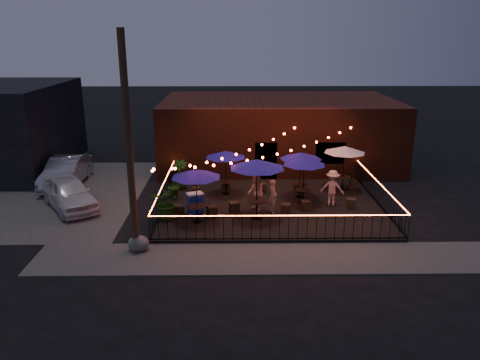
{
  "coord_description": "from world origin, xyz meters",
  "views": [
    {
      "loc": [
        -1.72,
        -18.55,
        7.8
      ],
      "look_at": [
        -1.47,
        1.78,
        1.42
      ],
      "focal_mm": 35.0,
      "sensor_mm": 36.0,
      "label": 1
    }
  ],
  "objects_px": {
    "cafe_table_3": "(301,156)",
    "cooler": "(195,203)",
    "cafe_table_2": "(257,165)",
    "boulder": "(139,243)",
    "cafe_table_4": "(304,162)",
    "cafe_table_0": "(196,174)",
    "cafe_table_1": "(226,155)",
    "cafe_table_5": "(345,150)",
    "utility_pole": "(129,148)"
  },
  "relations": [
    {
      "from": "utility_pole",
      "to": "cafe_table_4",
      "type": "bearing_deg",
      "value": 34.73
    },
    {
      "from": "cafe_table_3",
      "to": "cooler",
      "type": "xyz_separation_m",
      "value": [
        -4.93,
        -2.05,
        -1.58
      ]
    },
    {
      "from": "cafe_table_2",
      "to": "boulder",
      "type": "distance_m",
      "value": 5.83
    },
    {
      "from": "cafe_table_0",
      "to": "cafe_table_3",
      "type": "relative_size",
      "value": 1.18
    },
    {
      "from": "utility_pole",
      "to": "cafe_table_4",
      "type": "relative_size",
      "value": 3.38
    },
    {
      "from": "cafe_table_1",
      "to": "cafe_table_2",
      "type": "bearing_deg",
      "value": -66.78
    },
    {
      "from": "cafe_table_0",
      "to": "cafe_table_4",
      "type": "xyz_separation_m",
      "value": [
        4.8,
        2.27,
        -0.11
      ]
    },
    {
      "from": "cafe_table_2",
      "to": "cafe_table_4",
      "type": "bearing_deg",
      "value": 39.48
    },
    {
      "from": "cafe_table_2",
      "to": "cafe_table_3",
      "type": "relative_size",
      "value": 1.33
    },
    {
      "from": "utility_pole",
      "to": "cafe_table_2",
      "type": "bearing_deg",
      "value": 32.17
    },
    {
      "from": "cooler",
      "to": "utility_pole",
      "type": "bearing_deg",
      "value": -141.26
    },
    {
      "from": "cafe_table_2",
      "to": "cooler",
      "type": "bearing_deg",
      "value": 165.89
    },
    {
      "from": "cafe_table_0",
      "to": "cafe_table_4",
      "type": "height_order",
      "value": "cafe_table_0"
    },
    {
      "from": "cafe_table_0",
      "to": "boulder",
      "type": "relative_size",
      "value": 3.26
    },
    {
      "from": "cafe_table_4",
      "to": "cafe_table_1",
      "type": "bearing_deg",
      "value": 159.88
    },
    {
      "from": "cafe_table_0",
      "to": "cafe_table_3",
      "type": "xyz_separation_m",
      "value": [
        4.76,
        3.12,
        -0.07
      ]
    },
    {
      "from": "cafe_table_1",
      "to": "cafe_table_2",
      "type": "xyz_separation_m",
      "value": [
        1.38,
        -3.21,
        0.39
      ]
    },
    {
      "from": "cafe_table_2",
      "to": "boulder",
      "type": "relative_size",
      "value": 3.68
    },
    {
      "from": "cafe_table_1",
      "to": "cafe_table_3",
      "type": "xyz_separation_m",
      "value": [
        3.6,
        -0.48,
        0.02
      ]
    },
    {
      "from": "cafe_table_0",
      "to": "cafe_table_1",
      "type": "bearing_deg",
      "value": 72.21
    },
    {
      "from": "cafe_table_3",
      "to": "cooler",
      "type": "distance_m",
      "value": 5.57
    },
    {
      "from": "cafe_table_0",
      "to": "cafe_table_4",
      "type": "relative_size",
      "value": 1.16
    },
    {
      "from": "cafe_table_4",
      "to": "cafe_table_3",
      "type": "bearing_deg",
      "value": 92.96
    },
    {
      "from": "cafe_table_0",
      "to": "cafe_table_1",
      "type": "distance_m",
      "value": 3.79
    },
    {
      "from": "cafe_table_0",
      "to": "cooler",
      "type": "distance_m",
      "value": 1.98
    },
    {
      "from": "cafe_table_5",
      "to": "boulder",
      "type": "bearing_deg",
      "value": -143.71
    },
    {
      "from": "cafe_table_4",
      "to": "cafe_table_2",
      "type": "bearing_deg",
      "value": -140.52
    },
    {
      "from": "cafe_table_4",
      "to": "utility_pole",
      "type": "bearing_deg",
      "value": -145.27
    },
    {
      "from": "utility_pole",
      "to": "cooler",
      "type": "xyz_separation_m",
      "value": [
        1.93,
        3.59,
        -3.39
      ]
    },
    {
      "from": "cafe_table_3",
      "to": "cafe_table_5",
      "type": "bearing_deg",
      "value": 24.25
    },
    {
      "from": "utility_pole",
      "to": "boulder",
      "type": "height_order",
      "value": "utility_pole"
    },
    {
      "from": "cafe_table_3",
      "to": "cooler",
      "type": "relative_size",
      "value": 2.53
    },
    {
      "from": "cafe_table_1",
      "to": "cafe_table_3",
      "type": "relative_size",
      "value": 1.14
    },
    {
      "from": "utility_pole",
      "to": "cafe_table_5",
      "type": "relative_size",
      "value": 3.49
    },
    {
      "from": "cafe_table_0",
      "to": "cafe_table_2",
      "type": "distance_m",
      "value": 2.58
    },
    {
      "from": "cafe_table_1",
      "to": "boulder",
      "type": "relative_size",
      "value": 3.16
    },
    {
      "from": "cafe_table_0",
      "to": "cooler",
      "type": "bearing_deg",
      "value": 98.99
    },
    {
      "from": "cafe_table_1",
      "to": "cafe_table_2",
      "type": "relative_size",
      "value": 0.86
    },
    {
      "from": "cafe_table_3",
      "to": "cafe_table_4",
      "type": "distance_m",
      "value": 0.86
    },
    {
      "from": "cafe_table_2",
      "to": "cafe_table_5",
      "type": "height_order",
      "value": "cafe_table_2"
    },
    {
      "from": "cafe_table_4",
      "to": "cafe_table_5",
      "type": "height_order",
      "value": "cafe_table_5"
    },
    {
      "from": "cafe_table_5",
      "to": "cafe_table_1",
      "type": "bearing_deg",
      "value": -174.48
    },
    {
      "from": "cafe_table_4",
      "to": "cafe_table_5",
      "type": "xyz_separation_m",
      "value": [
        2.3,
        1.91,
        0.09
      ]
    },
    {
      "from": "cafe_table_0",
      "to": "cooler",
      "type": "xyz_separation_m",
      "value": [
        -0.17,
        1.07,
        -1.65
      ]
    },
    {
      "from": "cooler",
      "to": "cafe_table_1",
      "type": "bearing_deg",
      "value": 39.29
    },
    {
      "from": "cafe_table_1",
      "to": "cafe_table_5",
      "type": "relative_size",
      "value": 1.16
    },
    {
      "from": "cafe_table_2",
      "to": "cooler",
      "type": "height_order",
      "value": "cafe_table_2"
    },
    {
      "from": "cafe_table_4",
      "to": "cafe_table_5",
      "type": "relative_size",
      "value": 1.03
    },
    {
      "from": "cafe_table_1",
      "to": "cooler",
      "type": "relative_size",
      "value": 2.9
    },
    {
      "from": "cafe_table_1",
      "to": "cafe_table_5",
      "type": "height_order",
      "value": "cafe_table_5"
    }
  ]
}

